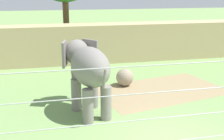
{
  "coord_description": "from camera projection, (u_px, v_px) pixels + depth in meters",
  "views": [
    {
      "loc": [
        -3.68,
        -7.91,
        4.69
      ],
      "look_at": [
        -1.05,
        3.7,
        1.4
      ],
      "focal_mm": 47.57,
      "sensor_mm": 36.0,
      "label": 1
    }
  ],
  "objects": [
    {
      "name": "elephant",
      "position": [
        87.0,
        68.0,
        11.19
      ],
      "size": [
        1.84,
        3.57,
        2.68
      ],
      "color": "gray",
      "rests_on": "ground"
    },
    {
      "name": "enrichment_ball",
      "position": [
        125.0,
        77.0,
        14.68
      ],
      "size": [
        0.86,
        0.86,
        0.86
      ],
      "primitive_type": "sphere",
      "color": "gray",
      "rests_on": "ground"
    },
    {
      "name": "embankment_wall",
      "position": [
        103.0,
        43.0,
        19.49
      ],
      "size": [
        36.0,
        1.8,
        2.46
      ],
      "primitive_type": "cube",
      "color": "tan",
      "rests_on": "ground"
    },
    {
      "name": "water_tub",
      "position": [
        84.0,
        68.0,
        17.32
      ],
      "size": [
        1.1,
        1.1,
        0.35
      ],
      "color": "slate",
      "rests_on": "ground"
    },
    {
      "name": "ground_plane",
      "position": [
        170.0,
        140.0,
        9.46
      ],
      "size": [
        120.0,
        120.0,
        0.0
      ],
      "primitive_type": "plane",
      "color": "#759956"
    },
    {
      "name": "dirt_patch",
      "position": [
        160.0,
        90.0,
        14.13
      ],
      "size": [
        6.68,
        4.9,
        0.01
      ],
      "primitive_type": "cube",
      "rotation": [
        0.0,
        0.0,
        0.22
      ],
      "color": "#937F5B",
      "rests_on": "ground"
    }
  ]
}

